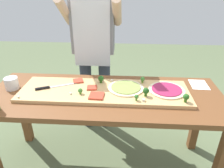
{
  "coord_description": "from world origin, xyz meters",
  "views": [
    {
      "loc": [
        0.15,
        -1.39,
        1.56
      ],
      "look_at": [
        0.05,
        0.05,
        0.82
      ],
      "focal_mm": 33.54,
      "sensor_mm": 36.0,
      "label": 1
    }
  ],
  "objects_px": {
    "broccoli_floret_back_right": "(143,79)",
    "broccoli_floret_back_left": "(186,97)",
    "prep_table": "(105,105)",
    "cheese_crumble_b": "(112,80)",
    "broccoli_floret_front_mid": "(146,91)",
    "pizza_slice_near_right": "(92,88)",
    "broccoli_floret_front_right": "(136,97)",
    "cheese_crumble_a": "(144,100)",
    "recipe_note": "(199,85)",
    "broccoli_floret_back_mid": "(80,91)",
    "pizza_whole_beet_magenta": "(167,90)",
    "cheese_crumble_c": "(19,97)",
    "pizza_whole_pesto_green": "(126,88)",
    "pizza_slice_far_right": "(97,96)",
    "pizza_slice_far_left": "(78,81)",
    "broccoli_floret_front_left": "(101,79)",
    "chefs_knife": "(51,87)",
    "cheese_crumble_d": "(71,94)",
    "flour_cup": "(12,84)",
    "cook_center": "(93,42)"
  },
  "relations": [
    {
      "from": "pizza_whole_beet_magenta",
      "to": "pizza_slice_far_right",
      "type": "bearing_deg",
      "value": -166.93
    },
    {
      "from": "pizza_whole_beet_magenta",
      "to": "pizza_slice_far_right",
      "type": "relative_size",
      "value": 2.67
    },
    {
      "from": "recipe_note",
      "to": "cheese_crumble_a",
      "type": "bearing_deg",
      "value": -145.41
    },
    {
      "from": "pizza_whole_beet_magenta",
      "to": "cheese_crumble_b",
      "type": "xyz_separation_m",
      "value": [
        -0.43,
        0.13,
        0.0
      ]
    },
    {
      "from": "broccoli_floret_front_left",
      "to": "cheese_crumble_b",
      "type": "xyz_separation_m",
      "value": [
        0.09,
        0.03,
        -0.03
      ]
    },
    {
      "from": "prep_table",
      "to": "flour_cup",
      "type": "relative_size",
      "value": 17.4
    },
    {
      "from": "pizza_slice_near_right",
      "to": "broccoli_floret_back_right",
      "type": "relative_size",
      "value": 1.45
    },
    {
      "from": "broccoli_floret_back_right",
      "to": "broccoli_floret_back_left",
      "type": "bearing_deg",
      "value": -45.18
    },
    {
      "from": "pizza_whole_pesto_green",
      "to": "broccoli_floret_back_mid",
      "type": "distance_m",
      "value": 0.35
    },
    {
      "from": "prep_table",
      "to": "cook_center",
      "type": "distance_m",
      "value": 0.7
    },
    {
      "from": "pizza_whole_beet_magenta",
      "to": "broccoli_floret_back_left",
      "type": "height_order",
      "value": "broccoli_floret_back_left"
    },
    {
      "from": "pizza_whole_beet_magenta",
      "to": "cheese_crumble_c",
      "type": "bearing_deg",
      "value": -170.78
    },
    {
      "from": "pizza_whole_beet_magenta",
      "to": "flour_cup",
      "type": "distance_m",
      "value": 1.23
    },
    {
      "from": "broccoli_floret_front_right",
      "to": "recipe_note",
      "type": "height_order",
      "value": "broccoli_floret_front_right"
    },
    {
      "from": "pizza_whole_pesto_green",
      "to": "cheese_crumble_d",
      "type": "height_order",
      "value": "pizza_whole_pesto_green"
    },
    {
      "from": "pizza_slice_far_right",
      "to": "flour_cup",
      "type": "distance_m",
      "value": 0.71
    },
    {
      "from": "prep_table",
      "to": "cheese_crumble_b",
      "type": "distance_m",
      "value": 0.22
    },
    {
      "from": "broccoli_floret_back_right",
      "to": "cheese_crumble_a",
      "type": "xyz_separation_m",
      "value": [
        -0.01,
        -0.29,
        -0.02
      ]
    },
    {
      "from": "broccoli_floret_front_right",
      "to": "broccoli_floret_front_mid",
      "type": "xyz_separation_m",
      "value": [
        0.07,
        0.07,
        0.01
      ]
    },
    {
      "from": "broccoli_floret_front_right",
      "to": "cook_center",
      "type": "bearing_deg",
      "value": 119.44
    },
    {
      "from": "cheese_crumble_a",
      "to": "recipe_note",
      "type": "bearing_deg",
      "value": 34.59
    },
    {
      "from": "pizza_slice_far_right",
      "to": "broccoli_floret_back_left",
      "type": "bearing_deg",
      "value": -3.06
    },
    {
      "from": "pizza_slice_near_right",
      "to": "pizza_slice_far_left",
      "type": "relative_size",
      "value": 0.96
    },
    {
      "from": "pizza_whole_beet_magenta",
      "to": "recipe_note",
      "type": "height_order",
      "value": "pizza_whole_beet_magenta"
    },
    {
      "from": "pizza_slice_near_right",
      "to": "cheese_crumble_a",
      "type": "relative_size",
      "value": 4.3
    },
    {
      "from": "broccoli_floret_front_right",
      "to": "broccoli_floret_back_mid",
      "type": "height_order",
      "value": "same"
    },
    {
      "from": "recipe_note",
      "to": "broccoli_floret_back_mid",
      "type": "bearing_deg",
      "value": -164.57
    },
    {
      "from": "cheese_crumble_b",
      "to": "cheese_crumble_a",
      "type": "bearing_deg",
      "value": -50.72
    },
    {
      "from": "pizza_slice_far_left",
      "to": "broccoli_floret_back_mid",
      "type": "bearing_deg",
      "value": -73.41
    },
    {
      "from": "prep_table",
      "to": "pizza_slice_far_right",
      "type": "height_order",
      "value": "pizza_slice_far_right"
    },
    {
      "from": "prep_table",
      "to": "broccoli_floret_front_left",
      "type": "xyz_separation_m",
      "value": [
        -0.04,
        0.14,
        0.17
      ]
    },
    {
      "from": "pizza_slice_near_right",
      "to": "broccoli_floret_front_right",
      "type": "height_order",
      "value": "broccoli_floret_front_right"
    },
    {
      "from": "broccoli_floret_back_mid",
      "to": "cook_center",
      "type": "distance_m",
      "value": 0.67
    },
    {
      "from": "cook_center",
      "to": "cheese_crumble_b",
      "type": "bearing_deg",
      "value": -63.59
    },
    {
      "from": "chefs_knife",
      "to": "cheese_crumble_a",
      "type": "xyz_separation_m",
      "value": [
        0.72,
        -0.16,
        0.0
      ]
    },
    {
      "from": "cook_center",
      "to": "pizza_slice_far_right",
      "type": "bearing_deg",
      "value": -80.58
    },
    {
      "from": "pizza_whole_pesto_green",
      "to": "pizza_whole_beet_magenta",
      "type": "bearing_deg",
      "value": -2.65
    },
    {
      "from": "chefs_knife",
      "to": "cheese_crumble_d",
      "type": "xyz_separation_m",
      "value": [
        0.18,
        -0.1,
        0.0
      ]
    },
    {
      "from": "broccoli_floret_back_left",
      "to": "cheese_crumble_a",
      "type": "xyz_separation_m",
      "value": [
        -0.29,
        -0.01,
        -0.03
      ]
    },
    {
      "from": "broccoli_floret_back_left",
      "to": "cheese_crumble_c",
      "type": "relative_size",
      "value": 4.85
    },
    {
      "from": "pizza_whole_pesto_green",
      "to": "cheese_crumble_c",
      "type": "distance_m",
      "value": 0.8
    },
    {
      "from": "cheese_crumble_a",
      "to": "cheese_crumble_d",
      "type": "relative_size",
      "value": 1.37
    },
    {
      "from": "broccoli_floret_back_right",
      "to": "pizza_whole_pesto_green",
      "type": "bearing_deg",
      "value": -140.51
    },
    {
      "from": "prep_table",
      "to": "broccoli_floret_front_mid",
      "type": "height_order",
      "value": "broccoli_floret_front_mid"
    },
    {
      "from": "pizza_slice_near_right",
      "to": "cheese_crumble_d",
      "type": "bearing_deg",
      "value": -144.7
    },
    {
      "from": "pizza_slice_far_right",
      "to": "broccoli_floret_front_mid",
      "type": "relative_size",
      "value": 1.56
    },
    {
      "from": "broccoli_floret_back_left",
      "to": "broccoli_floret_front_right",
      "type": "xyz_separation_m",
      "value": [
        -0.34,
        -0.0,
        -0.01
      ]
    },
    {
      "from": "pizza_slice_far_left",
      "to": "broccoli_floret_front_left",
      "type": "bearing_deg",
      "value": -2.88
    },
    {
      "from": "pizza_slice_near_right",
      "to": "pizza_slice_far_right",
      "type": "distance_m",
      "value": 0.13
    },
    {
      "from": "cheese_crumble_d",
      "to": "cheese_crumble_b",
      "type": "bearing_deg",
      "value": 38.8
    }
  ]
}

